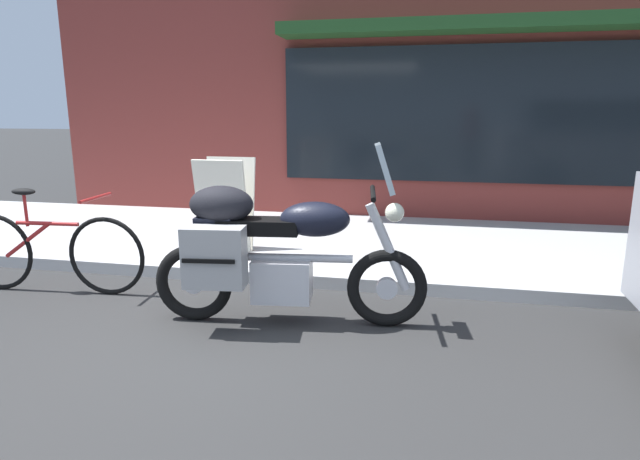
% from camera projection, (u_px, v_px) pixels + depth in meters
% --- Properties ---
extents(ground_plane, '(80.00, 80.00, 0.00)m').
position_uv_depth(ground_plane, '(183.00, 347.00, 3.67)').
color(ground_plane, '#2D2D2D').
extents(touring_motorcycle, '(2.08, 0.83, 1.38)m').
position_uv_depth(touring_motorcycle, '(270.00, 249.00, 3.95)').
color(touring_motorcycle, black).
rests_on(touring_motorcycle, ground_plane).
extents(parked_bicycle, '(1.76, 0.48, 0.94)m').
position_uv_depth(parked_bicycle, '(50.00, 251.00, 4.72)').
color(parked_bicycle, black).
rests_on(parked_bicycle, ground_plane).
extents(sandwich_board_sign, '(0.55, 0.42, 0.99)m').
position_uv_depth(sandwich_board_sign, '(226.00, 205.00, 5.63)').
color(sandwich_board_sign, silver).
rests_on(sandwich_board_sign, sidewalk_curb).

